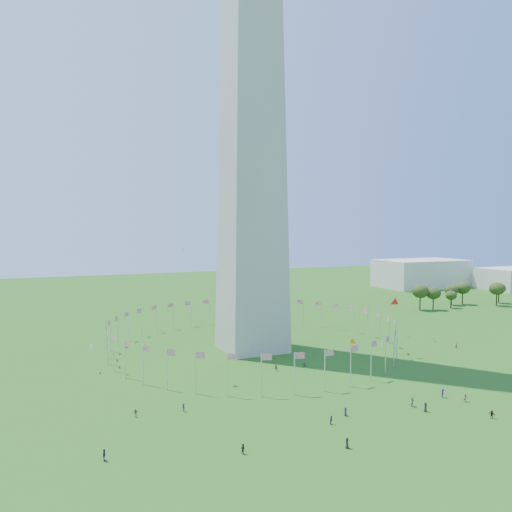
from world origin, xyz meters
The scene contains 7 objects.
ground centered at (0.00, 0.00, 0.00)m, with size 600.00×600.00×0.00m, color #1E5012.
washington_monument centered at (0.00, 50.00, 84.50)m, with size 16.80×16.80×169.00m, color #B6B0A2, non-canonical shape.
flag_ring centered at (0.00, 50.00, 4.50)m, with size 80.24×80.24×9.00m.
gov_building_east_a centered at (150.00, 150.00, 8.00)m, with size 50.00×30.00×16.00m, color beige.
crowd centered at (1.96, 0.80, 0.84)m, with size 102.67×64.38×1.87m.
kites_aloft centered at (13.94, 25.98, 17.68)m, with size 104.58×69.45×35.98m.
tree_line_east centered at (113.79, 85.05, 4.90)m, with size 53.61×15.65×10.84m.
Camera 1 is at (-54.63, -80.13, 34.92)m, focal length 35.00 mm.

